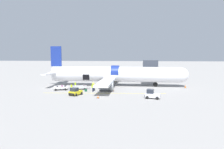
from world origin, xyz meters
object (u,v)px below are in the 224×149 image
Objects in this scene: baggage_tug_mid at (152,95)px; ground_crew_helper at (99,85)px; ground_crew_loader_b at (94,87)px; suitcase_on_tarmac_upright at (86,90)px; airplane at (114,75)px; baggage_tug_lead at (75,92)px; ground_crew_driver at (75,85)px; ground_crew_loader_a at (93,87)px; baggage_cart_queued at (61,88)px; baggage_cart_loading at (81,88)px; ground_crew_supervisor at (93,86)px; ground_crew_marshal at (72,87)px.

ground_crew_helper is (-11.74, 9.80, 0.17)m from baggage_tug_mid.
ground_crew_loader_b is 2.74m from ground_crew_helper.
suitcase_on_tarmac_upright is at bearing -119.06° from ground_crew_helper.
airplane is at bearing 64.56° from ground_crew_loader_b.
ground_crew_driver is (-2.59, 8.48, 0.15)m from baggage_tug_lead.
baggage_tug_mid is 13.77m from ground_crew_loader_a.
airplane is at bearing 120.69° from baggage_tug_mid.
ground_crew_loader_a is at bearing -99.77° from ground_crew_helper.
airplane is 21.98× the size of ground_crew_helper.
ground_crew_driver reaches higher than baggage_cart_queued.
ground_crew_loader_b is (0.04, 1.14, -0.02)m from ground_crew_loader_a.
airplane is 6.14m from ground_crew_helper.
baggage_tug_lead is 0.83× the size of baggage_cart_loading.
baggage_tug_lead reaches higher than ground_crew_driver.
baggage_cart_queued is (-20.06, 6.95, -0.22)m from baggage_tug_mid.
ground_crew_loader_b is at bearing -115.44° from airplane.
airplane reaches higher than ground_crew_supervisor.
baggage_cart_loading is 2.79m from ground_crew_driver.
baggage_tug_mid is at bearing -29.96° from ground_crew_loader_b.
baggage_cart_loading is 1.98× the size of ground_crew_supervisor.
baggage_tug_mid reaches higher than ground_crew_helper.
ground_crew_helper reaches higher than ground_crew_driver.
baggage_cart_queued is 2.28× the size of ground_crew_loader_a.
ground_crew_helper is 2.63× the size of suitcase_on_tarmac_upright.
airplane is at bearing 58.21° from ground_crew_supervisor.
airplane reaches higher than baggage_tug_lead.
ground_crew_supervisor reaches higher than suitcase_on_tarmac_upright.
ground_crew_loader_a reaches higher than ground_crew_marshal.
airplane is 21.58× the size of ground_crew_marshal.
ground_crew_helper is at bearing 76.95° from ground_crew_loader_b.
baggage_tug_mid reaches higher than baggage_cart_loading.
airplane reaches higher than ground_crew_marshal.
ground_crew_supervisor reaches higher than ground_crew_loader_b.
airplane is 9.23× the size of baggage_cart_queued.
baggage_tug_lead is 4.67× the size of suitcase_on_tarmac_upright.
ground_crew_driver is (-5.25, 2.82, -0.09)m from ground_crew_loader_b.
suitcase_on_tarmac_upright is (6.10, -1.15, -0.23)m from baggage_cart_queued.
airplane is at bearing 59.70° from suitcase_on_tarmac_upright.
baggage_cart_queued is 3.39m from ground_crew_marshal.
airplane is 17.28m from baggage_tug_mid.
ground_crew_loader_a reaches higher than baggage_tug_lead.
ground_crew_driver is at bearing -151.65° from airplane.
ground_crew_driver is at bearing 96.65° from ground_crew_marshal.
ground_crew_driver is 0.92× the size of ground_crew_helper.
ground_crew_loader_b reaches higher than ground_crew_driver.
airplane is 14.86m from baggage_tug_lead.
ground_crew_loader_a is at bearing 59.83° from baggage_tug_lead.
ground_crew_driver is 5.88m from ground_crew_helper.
baggage_cart_loading is 3.84m from ground_crew_loader_a.
ground_crew_loader_a is 1.04× the size of ground_crew_helper.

